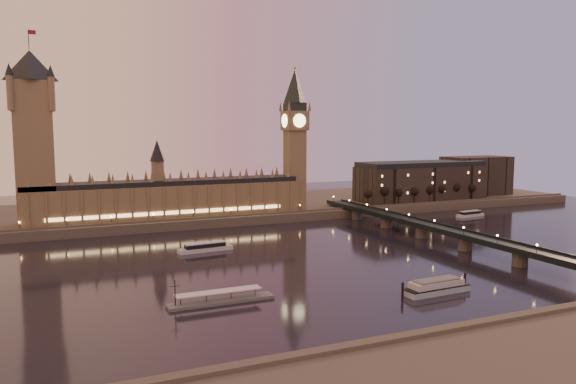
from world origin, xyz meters
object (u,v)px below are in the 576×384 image
Objects in this scene: cruise_boat_a at (205,247)px; pontoon_pier at (221,300)px; cruise_boat_b at (470,214)px; moored_barge at (436,287)px.

pontoon_pier reaches higher than cruise_boat_a.
cruise_boat_b is 0.72× the size of moored_barge.
cruise_boat_b is at bearing 4.18° from cruise_boat_a.
moored_barge is (-148.06, -146.56, 0.66)m from cruise_boat_b.
pontoon_pier is at bearing -106.81° from cruise_boat_a.
moored_barge is (64.61, -112.03, 0.50)m from cruise_boat_a.
cruise_boat_b is 262.19m from pontoon_pier.
moored_barge is at bearing -65.07° from cruise_boat_a.
cruise_boat_a is 90.98m from pontoon_pier.
cruise_boat_a is 129.32m from moored_barge.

